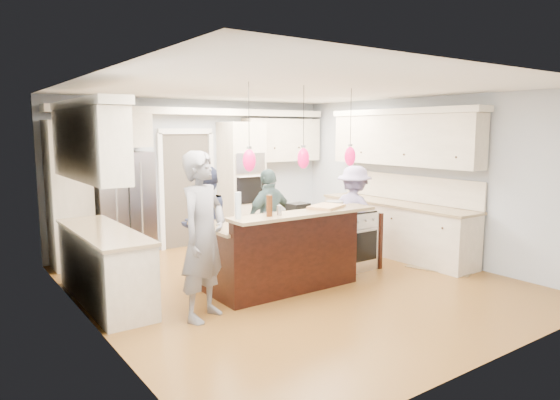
{
  "coord_description": "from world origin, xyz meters",
  "views": [
    {
      "loc": [
        -4.13,
        -5.46,
        2.15
      ],
      "look_at": [
        0.0,
        0.35,
        1.15
      ],
      "focal_mm": 32.0,
      "sensor_mm": 36.0,
      "label": 1
    }
  ],
  "objects_px": {
    "island_range": "(348,239)",
    "person_far_left": "(205,224)",
    "refrigerator": "(123,207)",
    "person_bar_end": "(203,236)",
    "kitchen_island": "(277,251)"
  },
  "relations": [
    {
      "from": "person_far_left",
      "to": "person_bar_end",
      "type": "bearing_deg",
      "value": 44.59
    },
    {
      "from": "person_bar_end",
      "to": "island_range",
      "type": "bearing_deg",
      "value": -17.05
    },
    {
      "from": "kitchen_island",
      "to": "person_far_left",
      "type": "height_order",
      "value": "person_far_left"
    },
    {
      "from": "person_far_left",
      "to": "kitchen_island",
      "type": "bearing_deg",
      "value": 114.52
    },
    {
      "from": "island_range",
      "to": "person_bar_end",
      "type": "height_order",
      "value": "person_bar_end"
    },
    {
      "from": "kitchen_island",
      "to": "person_far_left",
      "type": "bearing_deg",
      "value": 132.51
    },
    {
      "from": "person_bar_end",
      "to": "person_far_left",
      "type": "bearing_deg",
      "value": 33.33
    },
    {
      "from": "island_range",
      "to": "person_far_left",
      "type": "bearing_deg",
      "value": 161.69
    },
    {
      "from": "refrigerator",
      "to": "person_bar_end",
      "type": "bearing_deg",
      "value": -91.63
    },
    {
      "from": "refrigerator",
      "to": "kitchen_island",
      "type": "height_order",
      "value": "refrigerator"
    },
    {
      "from": "island_range",
      "to": "person_bar_end",
      "type": "relative_size",
      "value": 0.48
    },
    {
      "from": "person_far_left",
      "to": "refrigerator",
      "type": "bearing_deg",
      "value": -89.75
    },
    {
      "from": "island_range",
      "to": "person_far_left",
      "type": "distance_m",
      "value": 2.26
    },
    {
      "from": "island_range",
      "to": "person_far_left",
      "type": "height_order",
      "value": "person_far_left"
    },
    {
      "from": "kitchen_island",
      "to": "person_far_left",
      "type": "relative_size",
      "value": 1.28
    }
  ]
}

